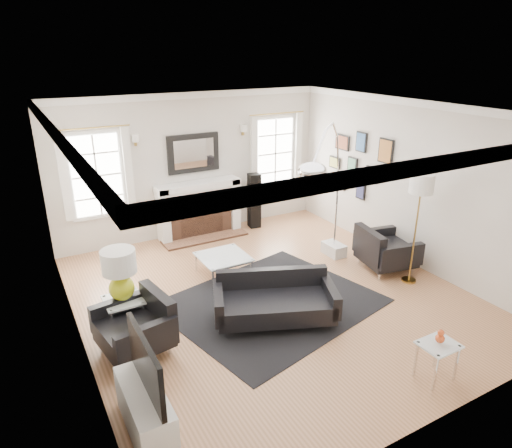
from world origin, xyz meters
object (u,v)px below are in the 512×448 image
coffee_table (223,258)px  armchair_right (384,250)px  sofa (274,301)px  arc_floor_lamp (326,197)px  armchair_left (138,327)px  gourd_lamp (120,272)px  fireplace (199,209)px

coffee_table → armchair_right: bearing=-24.4°
sofa → arc_floor_lamp: 1.84m
armchair_left → arc_floor_lamp: arc_floor_lamp is taller
armchair_right → gourd_lamp: bearing=177.0°
armchair_left → gourd_lamp: gourd_lamp is taller
fireplace → coffee_table: (-0.35, -1.83, -0.23)m
gourd_lamp → arc_floor_lamp: bearing=-0.4°
armchair_left → armchair_right: (4.28, 0.19, 0.01)m
sofa → coffee_table: bearing=91.5°
coffee_table → arc_floor_lamp: arc_floor_lamp is taller
sofa → coffee_table: sofa is taller
fireplace → sofa: (-0.30, -3.39, -0.25)m
coffee_table → gourd_lamp: bearing=-154.1°
coffee_table → arc_floor_lamp: (1.34, -0.92, 1.11)m
fireplace → arc_floor_lamp: (1.00, -2.75, 0.88)m
fireplace → armchair_left: (-2.14, -3.15, -0.20)m
fireplace → coffee_table: fireplace is taller
coffee_table → gourd_lamp: (-1.85, -0.90, 0.61)m
coffee_table → sofa: bearing=-88.5°
armchair_left → arc_floor_lamp: size_ratio=0.38×
armchair_left → coffee_table: armchair_left is taller
sofa → coffee_table: (-0.04, 1.56, 0.02)m
gourd_lamp → arc_floor_lamp: (3.20, -0.02, 0.50)m
fireplace → arc_floor_lamp: bearing=-70.0°
sofa → coffee_table: size_ratio=2.35×
sofa → gourd_lamp: bearing=160.8°
armchair_left → sofa: bearing=-7.4°
fireplace → gourd_lamp: gourd_lamp is taller
sofa → armchair_left: bearing=172.6°
fireplace → gourd_lamp: 3.53m
sofa → armchair_right: size_ratio=1.74×
coffee_table → gourd_lamp: gourd_lamp is taller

